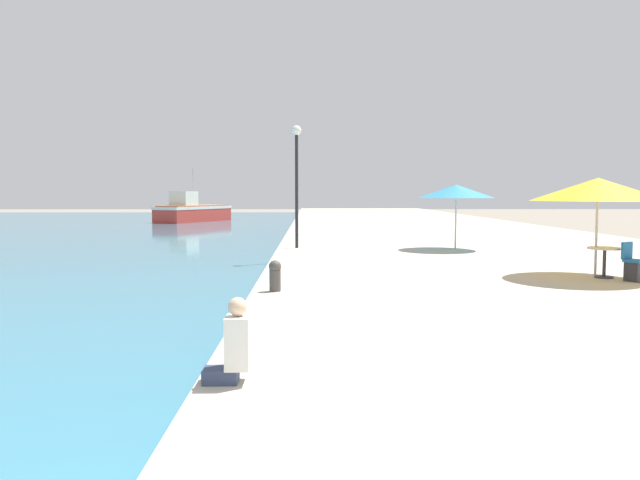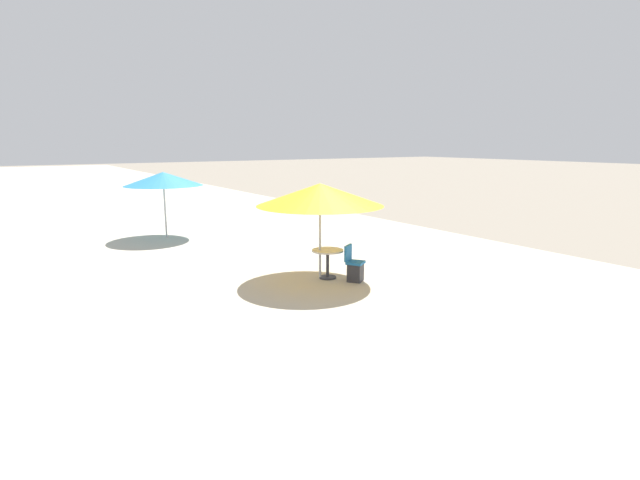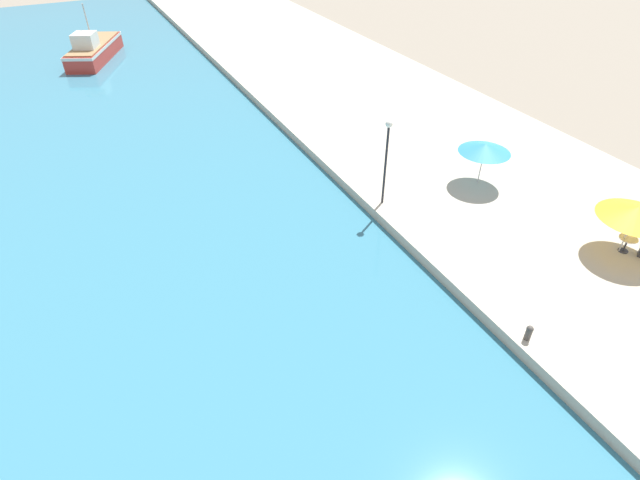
% 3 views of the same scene
% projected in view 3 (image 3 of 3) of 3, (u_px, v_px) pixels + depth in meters
% --- Properties ---
extents(quay_promenade, '(16.00, 90.00, 0.57)m').
position_uv_depth(quay_promenade, '(347.00, 85.00, 40.85)').
color(quay_promenade, '#BCB29E').
rests_on(quay_promenade, ground_plane).
extents(fishing_boat_mid, '(6.04, 8.97, 4.86)m').
position_uv_depth(fishing_boat_mid, '(94.00, 49.00, 46.22)').
color(fishing_boat_mid, red).
rests_on(fishing_boat_mid, water_basin).
extents(cafe_umbrella_pink, '(3.17, 3.17, 2.42)m').
position_uv_depth(cafe_umbrella_pink, '(637.00, 212.00, 21.49)').
color(cafe_umbrella_pink, '#B7B7B7').
rests_on(cafe_umbrella_pink, quay_promenade).
extents(cafe_umbrella_white, '(2.77, 2.77, 2.37)m').
position_uv_depth(cafe_umbrella_white, '(485.00, 148.00, 26.41)').
color(cafe_umbrella_white, '#B7B7B7').
rests_on(cafe_umbrella_white, quay_promenade).
extents(cafe_table, '(0.80, 0.80, 0.74)m').
position_uv_depth(cafe_table, '(627.00, 242.00, 22.47)').
color(cafe_table, '#333338').
rests_on(cafe_table, quay_promenade).
extents(mooring_bollard, '(0.26, 0.26, 0.65)m').
position_uv_depth(mooring_bollard, '(529.00, 332.00, 18.36)').
color(mooring_bollard, '#4C4742').
rests_on(mooring_bollard, quay_promenade).
extents(lamppost, '(0.36, 0.36, 4.56)m').
position_uv_depth(lamppost, '(387.00, 149.00, 24.21)').
color(lamppost, '#232328').
rests_on(lamppost, quay_promenade).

